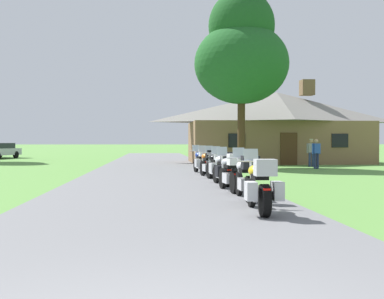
# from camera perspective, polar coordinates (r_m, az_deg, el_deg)

# --- Properties ---
(ground_plane) EXTENTS (500.00, 500.00, 0.00)m
(ground_plane) POSITION_cam_1_polar(r_m,az_deg,el_deg) (23.34, -4.27, -2.79)
(ground_plane) COLOR #56893D
(asphalt_driveway) EXTENTS (6.40, 80.00, 0.06)m
(asphalt_driveway) POSITION_cam_1_polar(r_m,az_deg,el_deg) (21.34, -4.24, -3.06)
(asphalt_driveway) COLOR slate
(asphalt_driveway) RESTS_ON ground
(motorcycle_yellow_nearest_to_camera) EXTENTS (0.73, 2.08, 1.30)m
(motorcycle_yellow_nearest_to_camera) POSITION_cam_1_polar(r_m,az_deg,el_deg) (9.83, 8.07, -4.37)
(motorcycle_yellow_nearest_to_camera) COLOR black
(motorcycle_yellow_nearest_to_camera) RESTS_ON asphalt_driveway
(motorcycle_white_second_in_row) EXTENTS (0.66, 2.08, 1.30)m
(motorcycle_white_second_in_row) POSITION_cam_1_polar(r_m,az_deg,el_deg) (12.11, 6.36, -3.31)
(motorcycle_white_second_in_row) COLOR black
(motorcycle_white_second_in_row) RESTS_ON asphalt_driveway
(motorcycle_silver_third_in_row) EXTENTS (0.68, 2.08, 1.30)m
(motorcycle_silver_third_in_row) POSITION_cam_1_polar(r_m,az_deg,el_deg) (14.05, 4.50, -2.73)
(motorcycle_silver_third_in_row) COLOR black
(motorcycle_silver_third_in_row) RESTS_ON asphalt_driveway
(motorcycle_white_fourth_in_row) EXTENTS (0.87, 2.08, 1.30)m
(motorcycle_white_fourth_in_row) POSITION_cam_1_polar(r_m,az_deg,el_deg) (15.95, 3.76, -2.33)
(motorcycle_white_fourth_in_row) COLOR black
(motorcycle_white_fourth_in_row) RESTS_ON asphalt_driveway
(motorcycle_black_fifth_in_row) EXTENTS (0.92, 2.08, 1.30)m
(motorcycle_black_fifth_in_row) POSITION_cam_1_polar(r_m,az_deg,el_deg) (17.97, 2.91, -1.96)
(motorcycle_black_fifth_in_row) COLOR black
(motorcycle_black_fifth_in_row) RESTS_ON asphalt_driveway
(motorcycle_orange_sixth_in_row) EXTENTS (0.74, 2.08, 1.30)m
(motorcycle_orange_sixth_in_row) POSITION_cam_1_polar(r_m,az_deg,el_deg) (19.70, 1.86, -1.68)
(motorcycle_orange_sixth_in_row) COLOR black
(motorcycle_orange_sixth_in_row) RESTS_ON asphalt_driveway
(motorcycle_blue_farthest_in_row) EXTENTS (0.91, 2.08, 1.30)m
(motorcycle_blue_farthest_in_row) POSITION_cam_1_polar(r_m,az_deg,el_deg) (21.93, 1.07, -1.44)
(motorcycle_blue_farthest_in_row) COLOR black
(motorcycle_blue_farthest_in_row) RESTS_ON asphalt_driveway
(stone_lodge) EXTENTS (12.93, 6.41, 5.93)m
(stone_lodge) POSITION_cam_1_polar(r_m,az_deg,el_deg) (34.64, 10.05, 2.70)
(stone_lodge) COLOR brown
(stone_lodge) RESTS_ON ground
(bystander_gray_shirt_near_lodge) EXTENTS (0.55, 0.26, 1.69)m
(bystander_gray_shirt_near_lodge) POSITION_cam_1_polar(r_m,az_deg,el_deg) (29.90, 13.99, -0.18)
(bystander_gray_shirt_near_lodge) COLOR navy
(bystander_gray_shirt_near_lodge) RESTS_ON ground
(bystander_blue_shirt_beside_signpost) EXTENTS (0.53, 0.30, 1.67)m
(bystander_blue_shirt_beside_signpost) POSITION_cam_1_polar(r_m,az_deg,el_deg) (27.76, 14.56, -0.30)
(bystander_blue_shirt_beside_signpost) COLOR navy
(bystander_blue_shirt_beside_signpost) RESTS_ON ground
(tree_by_lodge_front) EXTENTS (5.48, 5.48, 10.28)m
(tree_by_lodge_front) POSITION_cam_1_polar(r_m,az_deg,el_deg) (28.48, 5.90, 11.37)
(tree_by_lodge_front) COLOR #422D19
(tree_by_lodge_front) RESTS_ON ground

